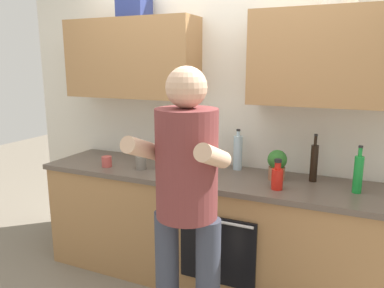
{
  "coord_description": "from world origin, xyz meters",
  "views": [
    {
      "loc": [
        0.99,
        -2.59,
        1.75
      ],
      "look_at": [
        -0.13,
        -0.1,
        1.15
      ],
      "focal_mm": 35.09,
      "sensor_mm": 36.0,
      "label": 1
    }
  ],
  "objects_px": {
    "bottle_soy": "(314,162)",
    "grocery_bag_produce": "(171,157)",
    "person_standing": "(186,196)",
    "bottle_soda": "(358,173)",
    "potted_herb": "(277,164)",
    "bottle_wine": "(203,163)",
    "bottle_hotsauce": "(277,177)",
    "cup_ceramic": "(107,161)",
    "bottle_water": "(238,152)",
    "cup_tea": "(202,174)",
    "cup_stoneware": "(141,163)"
  },
  "relations": [
    {
      "from": "bottle_wine",
      "to": "cup_tea",
      "type": "relative_size",
      "value": 2.59
    },
    {
      "from": "person_standing",
      "to": "bottle_hotsauce",
      "type": "xyz_separation_m",
      "value": [
        0.36,
        0.69,
        -0.04
      ]
    },
    {
      "from": "cup_tea",
      "to": "cup_ceramic",
      "type": "height_order",
      "value": "cup_ceramic"
    },
    {
      "from": "person_standing",
      "to": "bottle_hotsauce",
      "type": "height_order",
      "value": "person_standing"
    },
    {
      "from": "bottle_soy",
      "to": "cup_stoneware",
      "type": "relative_size",
      "value": 3.27
    },
    {
      "from": "bottle_wine",
      "to": "potted_herb",
      "type": "relative_size",
      "value": 0.96
    },
    {
      "from": "cup_tea",
      "to": "potted_herb",
      "type": "bearing_deg",
      "value": 24.67
    },
    {
      "from": "bottle_wine",
      "to": "cup_stoneware",
      "type": "relative_size",
      "value": 2.01
    },
    {
      "from": "grocery_bag_produce",
      "to": "bottle_soy",
      "type": "bearing_deg",
      "value": 5.88
    },
    {
      "from": "cup_ceramic",
      "to": "potted_herb",
      "type": "distance_m",
      "value": 1.37
    },
    {
      "from": "bottle_soda",
      "to": "bottle_wine",
      "type": "bearing_deg",
      "value": -178.82
    },
    {
      "from": "bottle_water",
      "to": "grocery_bag_produce",
      "type": "xyz_separation_m",
      "value": [
        -0.5,
        -0.18,
        -0.05
      ]
    },
    {
      "from": "bottle_soda",
      "to": "potted_herb",
      "type": "relative_size",
      "value": 1.43
    },
    {
      "from": "bottle_soy",
      "to": "bottle_soda",
      "type": "bearing_deg",
      "value": -24.5
    },
    {
      "from": "bottle_soda",
      "to": "potted_herb",
      "type": "distance_m",
      "value": 0.55
    },
    {
      "from": "bottle_water",
      "to": "grocery_bag_produce",
      "type": "relative_size",
      "value": 1.54
    },
    {
      "from": "bottle_hotsauce",
      "to": "cup_ceramic",
      "type": "bearing_deg",
      "value": -179.51
    },
    {
      "from": "bottle_soda",
      "to": "grocery_bag_produce",
      "type": "relative_size",
      "value": 1.49
    },
    {
      "from": "bottle_soda",
      "to": "bottle_soy",
      "type": "relative_size",
      "value": 0.91
    },
    {
      "from": "bottle_hotsauce",
      "to": "cup_tea",
      "type": "xyz_separation_m",
      "value": [
        -0.55,
        -0.02,
        -0.05
      ]
    },
    {
      "from": "grocery_bag_produce",
      "to": "person_standing",
      "type": "bearing_deg",
      "value": -57.9
    },
    {
      "from": "cup_ceramic",
      "to": "potted_herb",
      "type": "xyz_separation_m",
      "value": [
        1.35,
        0.22,
        0.07
      ]
    },
    {
      "from": "cup_tea",
      "to": "potted_herb",
      "type": "relative_size",
      "value": 0.37
    },
    {
      "from": "bottle_soda",
      "to": "potted_herb",
      "type": "height_order",
      "value": "bottle_soda"
    },
    {
      "from": "cup_tea",
      "to": "grocery_bag_produce",
      "type": "bearing_deg",
      "value": 151.89
    },
    {
      "from": "bottle_water",
      "to": "potted_herb",
      "type": "distance_m",
      "value": 0.37
    },
    {
      "from": "bottle_hotsauce",
      "to": "grocery_bag_produce",
      "type": "relative_size",
      "value": 0.99
    },
    {
      "from": "bottle_wine",
      "to": "bottle_hotsauce",
      "type": "distance_m",
      "value": 0.61
    },
    {
      "from": "bottle_soy",
      "to": "bottle_water",
      "type": "bearing_deg",
      "value": 173.28
    },
    {
      "from": "bottle_soda",
      "to": "bottle_wine",
      "type": "distance_m",
      "value": 1.1
    },
    {
      "from": "cup_ceramic",
      "to": "grocery_bag_produce",
      "type": "xyz_separation_m",
      "value": [
        0.51,
        0.18,
        0.05
      ]
    },
    {
      "from": "person_standing",
      "to": "potted_herb",
      "type": "xyz_separation_m",
      "value": [
        0.31,
        0.9,
        -0.01
      ]
    },
    {
      "from": "person_standing",
      "to": "cup_stoneware",
      "type": "height_order",
      "value": "person_standing"
    },
    {
      "from": "bottle_hotsauce",
      "to": "bottle_soy",
      "type": "bearing_deg",
      "value": 54.44
    },
    {
      "from": "bottle_soy",
      "to": "bottle_hotsauce",
      "type": "distance_m",
      "value": 0.35
    },
    {
      "from": "bottle_hotsauce",
      "to": "cup_ceramic",
      "type": "xyz_separation_m",
      "value": [
        -1.4,
        -0.01,
        -0.04
      ]
    },
    {
      "from": "bottle_wine",
      "to": "cup_ceramic",
      "type": "bearing_deg",
      "value": -170.24
    },
    {
      "from": "bottle_wine",
      "to": "cup_stoneware",
      "type": "height_order",
      "value": "bottle_wine"
    },
    {
      "from": "bottle_soy",
      "to": "grocery_bag_produce",
      "type": "xyz_separation_m",
      "value": [
        -1.1,
        -0.11,
        -0.05
      ]
    },
    {
      "from": "person_standing",
      "to": "cup_tea",
      "type": "relative_size",
      "value": 20.94
    },
    {
      "from": "cup_ceramic",
      "to": "bottle_soda",
      "type": "bearing_deg",
      "value": 4.84
    },
    {
      "from": "person_standing",
      "to": "cup_ceramic",
      "type": "height_order",
      "value": "person_standing"
    },
    {
      "from": "person_standing",
      "to": "grocery_bag_produce",
      "type": "bearing_deg",
      "value": 122.1
    },
    {
      "from": "bottle_soda",
      "to": "bottle_hotsauce",
      "type": "xyz_separation_m",
      "value": [
        -0.5,
        -0.15,
        -0.05
      ]
    },
    {
      "from": "potted_herb",
      "to": "grocery_bag_produce",
      "type": "distance_m",
      "value": 0.85
    },
    {
      "from": "bottle_water",
      "to": "cup_tea",
      "type": "relative_size",
      "value": 3.98
    },
    {
      "from": "bottle_water",
      "to": "bottle_soy",
      "type": "bearing_deg",
      "value": -6.72
    },
    {
      "from": "bottle_soda",
      "to": "bottle_water",
      "type": "relative_size",
      "value": 0.97
    },
    {
      "from": "bottle_soy",
      "to": "potted_herb",
      "type": "xyz_separation_m",
      "value": [
        -0.25,
        -0.07,
        -0.02
      ]
    },
    {
      "from": "cup_tea",
      "to": "cup_stoneware",
      "type": "relative_size",
      "value": 0.78
    }
  ]
}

